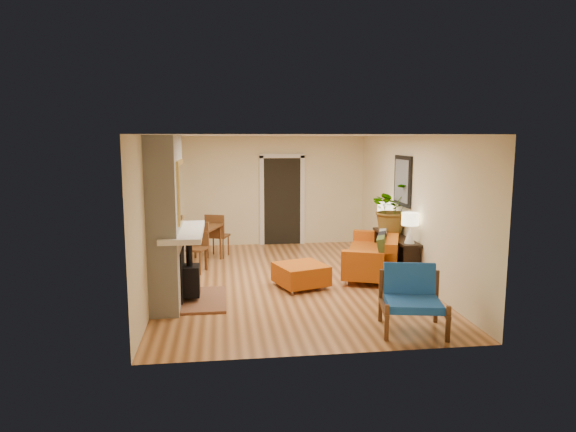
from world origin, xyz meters
name	(u,v)px	position (x,y,z in m)	size (l,w,h in m)	color
room_shell	(300,196)	(0.60, 2.63, 1.24)	(6.50, 6.50, 6.50)	tan
fireplace	(169,224)	(-2.00, -1.00, 1.24)	(1.09, 1.68, 2.60)	white
sofa	(377,253)	(1.73, 0.30, 0.38)	(1.66, 2.39, 0.87)	silver
ottoman	(301,274)	(0.14, -0.44, 0.23)	(1.00, 1.00, 0.40)	silver
blue_chair	(412,295)	(1.33, -2.54, 0.46)	(0.96, 0.94, 0.86)	brown
dining_table	(203,234)	(-1.58, 1.45, 0.62)	(1.14, 1.80, 0.95)	brown
console_table	(395,243)	(2.07, 0.27, 0.58)	(0.34, 1.85, 0.72)	black
lamp_near	(410,224)	(2.07, -0.45, 1.06)	(0.30, 0.30, 0.54)	white
lamp_far	(385,213)	(2.07, 0.95, 1.06)	(0.30, 0.30, 0.54)	white
houseplant	(392,208)	(2.06, 0.47, 1.22)	(0.89, 0.77, 0.99)	#1E5919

